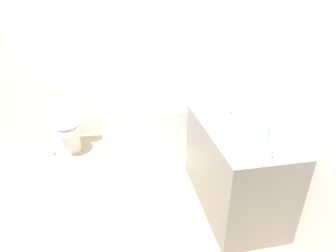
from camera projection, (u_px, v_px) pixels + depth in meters
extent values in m
plane|color=tan|center=(107.00, 193.00, 2.81)|extent=(4.09, 4.09, 0.00)
cube|color=white|center=(99.00, 48.00, 3.54)|extent=(3.49, 0.10, 2.50)
cube|color=white|center=(265.00, 69.00, 2.53)|extent=(0.10, 3.19, 2.50)
cube|color=silver|center=(158.00, 122.00, 3.74)|extent=(1.50, 0.68, 0.55)
cube|color=white|center=(158.00, 107.00, 3.63)|extent=(1.23, 0.49, 0.09)
cylinder|color=#BABABF|center=(199.00, 99.00, 3.70)|extent=(0.09, 0.03, 0.03)
cylinder|color=#BABABF|center=(160.00, 71.00, 3.74)|extent=(0.33, 0.03, 0.56)
cylinder|color=#BABABF|center=(124.00, 78.00, 3.69)|extent=(0.29, 0.03, 0.03)
cylinder|color=white|center=(71.00, 139.00, 3.51)|extent=(0.23, 0.23, 0.34)
ellipsoid|color=white|center=(68.00, 129.00, 3.39)|extent=(0.31, 0.39, 0.13)
ellipsoid|color=white|center=(67.00, 124.00, 3.36)|extent=(0.29, 0.37, 0.02)
cube|color=white|center=(69.00, 111.00, 3.52)|extent=(0.40, 0.14, 0.32)
cylinder|color=silver|center=(67.00, 99.00, 3.45)|extent=(0.03, 0.03, 0.01)
cube|color=gray|center=(234.00, 166.00, 2.54)|extent=(0.62, 1.21, 0.83)
cylinder|color=white|center=(243.00, 127.00, 2.27)|extent=(0.34, 0.34, 0.07)
cylinder|color=#A7A7AC|center=(265.00, 126.00, 2.31)|extent=(0.02, 0.02, 0.05)
cylinder|color=#A7A7AC|center=(260.00, 124.00, 2.29)|extent=(0.12, 0.02, 0.02)
cylinder|color=#A7A7AC|center=(269.00, 130.00, 2.26)|extent=(0.03, 0.03, 0.04)
cylinder|color=#A7A7AC|center=(262.00, 124.00, 2.37)|extent=(0.03, 0.03, 0.04)
cylinder|color=silver|center=(227.00, 106.00, 2.56)|extent=(0.06, 0.06, 0.19)
cylinder|color=white|center=(229.00, 95.00, 2.51)|extent=(0.03, 0.03, 0.02)
cylinder|color=silver|center=(261.00, 134.00, 2.02)|extent=(0.06, 0.06, 0.20)
cylinder|color=white|center=(263.00, 121.00, 1.97)|extent=(0.03, 0.03, 0.02)
cylinder|color=silver|center=(265.00, 137.00, 1.95)|extent=(0.07, 0.07, 0.22)
cylinder|color=white|center=(268.00, 122.00, 1.89)|extent=(0.04, 0.04, 0.02)
cylinder|color=white|center=(226.00, 106.00, 2.66)|extent=(0.08, 0.08, 0.10)
cylinder|color=white|center=(220.00, 102.00, 2.79)|extent=(0.07, 0.07, 0.08)
cylinder|color=white|center=(227.00, 115.00, 2.49)|extent=(0.08, 0.08, 0.08)
cylinder|color=white|center=(269.00, 152.00, 1.88)|extent=(0.06, 0.06, 0.09)
cube|color=white|center=(151.00, 163.00, 3.31)|extent=(0.65, 0.41, 0.01)
cylinder|color=white|center=(49.00, 152.00, 3.45)|extent=(0.11, 0.11, 0.10)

